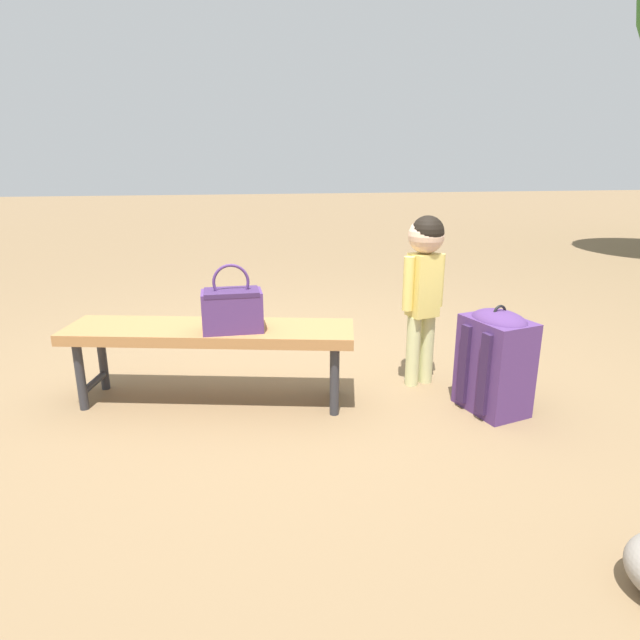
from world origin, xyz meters
The scene contains 5 objects.
ground_plane centered at (0.00, 0.00, 0.00)m, with size 40.00×40.00×0.00m, color brown.
park_bench centered at (-0.46, -0.19, 0.39)m, with size 1.65×0.75×0.45m.
handbag centered at (-0.33, -0.29, 0.58)m, with size 0.32×0.19×0.37m.
child_standing centered at (0.80, -0.16, 0.69)m, with size 0.27×0.21×1.04m.
backpack_large centered at (1.07, -0.59, 0.30)m, with size 0.37×0.41×0.61m.
Camera 1 is at (-0.37, -3.10, 1.34)m, focal length 30.00 mm.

